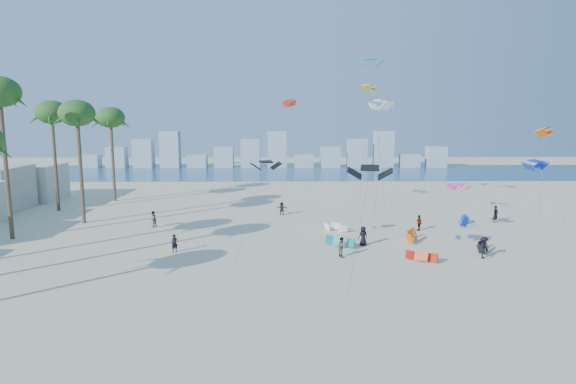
{
  "coord_description": "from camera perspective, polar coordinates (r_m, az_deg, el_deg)",
  "views": [
    {
      "loc": [
        2.38,
        -28.96,
        11.55
      ],
      "look_at": [
        3.0,
        16.0,
        4.5
      ],
      "focal_mm": 29.76,
      "sensor_mm": 36.0,
      "label": 1
    }
  ],
  "objects": [
    {
      "name": "ground",
      "position": [
        31.27,
        -5.23,
        -12.81
      ],
      "size": [
        220.0,
        220.0,
        0.0
      ],
      "primitive_type": "plane",
      "color": "beige",
      "rests_on": "ground"
    },
    {
      "name": "ocean",
      "position": [
        101.65,
        -2.13,
        2.38
      ],
      "size": [
        220.0,
        220.0,
        0.0
      ],
      "primitive_type": "plane",
      "color": "navy",
      "rests_on": "ground"
    },
    {
      "name": "kitesurfer_near",
      "position": [
        42.59,
        -13.38,
        -5.97
      ],
      "size": [
        0.69,
        0.63,
        1.58
      ],
      "primitive_type": "imported",
      "rotation": [
        0.0,
        0.0,
        0.57
      ],
      "color": "black",
      "rests_on": "ground"
    },
    {
      "name": "flying_kites",
      "position": [
        48.82,
        13.75,
        8.35
      ],
      "size": [
        32.37,
        32.49,
        18.52
      ],
      "color": "black",
      "rests_on": "ground"
    },
    {
      "name": "kitesurfers_far",
      "position": [
        48.27,
        8.09,
        -3.96
      ],
      "size": [
        38.27,
        18.99,
        1.88
      ],
      "color": "black",
      "rests_on": "ground"
    },
    {
      "name": "kitesurfer_mid",
      "position": [
        40.38,
        6.42,
        -6.53
      ],
      "size": [
        0.91,
        1.0,
        1.68
      ],
      "primitive_type": "imported",
      "rotation": [
        0.0,
        0.0,
        1.99
      ],
      "color": "gray",
      "rests_on": "ground"
    },
    {
      "name": "distant_skyline",
      "position": [
        111.34,
        -2.63,
        4.54
      ],
      "size": [
        85.0,
        3.0,
        8.4
      ],
      "color": "#9EADBF",
      "rests_on": "ground"
    },
    {
      "name": "palm_row",
      "position": [
        51.28,
        -29.45,
        7.69
      ],
      "size": [
        9.81,
        44.8,
        15.3
      ],
      "color": "brown",
      "rests_on": "ground"
    },
    {
      "name": "grounded_kites",
      "position": [
        46.67,
        14.54,
        -5.13
      ],
      "size": [
        17.02,
        16.15,
        0.98
      ],
      "color": "#0B858E",
      "rests_on": "ground"
    }
  ]
}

